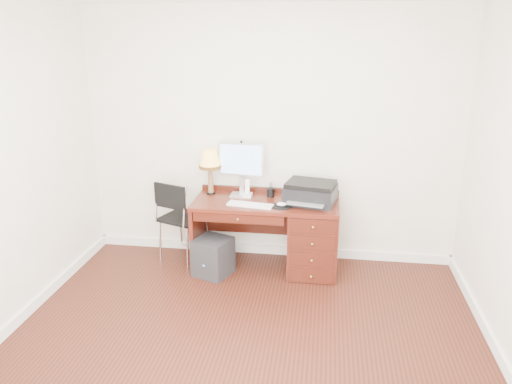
% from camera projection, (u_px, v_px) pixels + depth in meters
% --- Properties ---
extents(ground, '(4.00, 4.00, 0.00)m').
position_uv_depth(ground, '(244.00, 343.00, 4.08)').
color(ground, black).
rests_on(ground, ground).
extents(room_shell, '(4.00, 4.00, 4.00)m').
position_uv_depth(room_shell, '(255.00, 299.00, 4.66)').
color(room_shell, white).
rests_on(room_shell, ground).
extents(desk, '(1.50, 0.67, 0.75)m').
position_uv_depth(desk, '(296.00, 233.00, 5.23)').
color(desk, '#541B11').
rests_on(desk, ground).
extents(monitor, '(0.49, 0.18, 0.57)m').
position_uv_depth(monitor, '(241.00, 162.00, 5.26)').
color(monitor, silver).
rests_on(monitor, desk).
extents(keyboard, '(0.48, 0.20, 0.02)m').
position_uv_depth(keyboard, '(250.00, 205.00, 5.03)').
color(keyboard, white).
rests_on(keyboard, desk).
extents(mouse_pad, '(0.22, 0.22, 0.04)m').
position_uv_depth(mouse_pad, '(281.00, 205.00, 5.00)').
color(mouse_pad, black).
rests_on(mouse_pad, desk).
extents(printer, '(0.56, 0.48, 0.22)m').
position_uv_depth(printer, '(311.00, 192.00, 5.09)').
color(printer, black).
rests_on(printer, desk).
extents(leg_lamp, '(0.24, 0.24, 0.48)m').
position_uv_depth(leg_lamp, '(210.00, 162.00, 5.29)').
color(leg_lamp, black).
rests_on(leg_lamp, desk).
extents(phone, '(0.10, 0.10, 0.20)m').
position_uv_depth(phone, '(247.00, 192.00, 5.27)').
color(phone, white).
rests_on(phone, desk).
extents(pen_cup, '(0.08, 0.08, 0.10)m').
position_uv_depth(pen_cup, '(271.00, 192.00, 5.28)').
color(pen_cup, black).
rests_on(pen_cup, desk).
extents(chair, '(0.56, 0.56, 0.92)m').
position_uv_depth(chair, '(181.00, 214.00, 5.36)').
color(chair, black).
rests_on(chair, ground).
extents(equipment_box, '(0.44, 0.44, 0.39)m').
position_uv_depth(equipment_box, '(213.00, 257.00, 5.17)').
color(equipment_box, black).
rests_on(equipment_box, ground).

